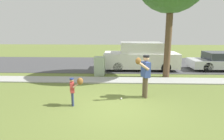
{
  "coord_description": "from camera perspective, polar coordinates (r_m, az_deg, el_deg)",
  "views": [
    {
      "loc": [
        0.12,
        -6.46,
        2.81
      ],
      "look_at": [
        -0.2,
        1.78,
        1.0
      ],
      "focal_mm": 30.37,
      "sensor_mm": 36.0,
      "label": 1
    }
  ],
  "objects": [
    {
      "name": "person_adult",
      "position": [
        7.78,
        9.89,
        -0.53
      ],
      "size": [
        0.66,
        0.8,
        1.76
      ],
      "rotation": [
        0.0,
        0.0,
        -2.8
      ],
      "color": "brown",
      "rests_on": "ground"
    },
    {
      "name": "baseball",
      "position": [
        7.75,
        2.81,
        -8.61
      ],
      "size": [
        0.07,
        0.07,
        0.07
      ],
      "primitive_type": "sphere",
      "color": "white",
      "rests_on": "ground"
    },
    {
      "name": "road_surface",
      "position": [
        15.32,
        1.72,
        1.84
      ],
      "size": [
        36.0,
        6.8,
        0.02
      ],
      "primitive_type": "cube",
      "color": "#424244",
      "rests_on": "ground"
    },
    {
      "name": "parked_sedan_silver",
      "position": [
        15.08,
        30.7,
        2.29
      ],
      "size": [
        4.6,
        1.8,
        1.23
      ],
      "rotation": [
        0.0,
        0.0,
        3.14
      ],
      "color": "silver",
      "rests_on": "road_surface"
    },
    {
      "name": "sidewalk_strip",
      "position": [
        10.44,
        1.47,
        -3.07
      ],
      "size": [
        36.0,
        1.2,
        0.06
      ],
      "primitive_type": "cube",
      "color": "#A3A39E",
      "rests_on": "ground"
    },
    {
      "name": "person_child",
      "position": [
        7.06,
        -11.34,
        -5.17
      ],
      "size": [
        0.55,
        0.36,
        1.09
      ],
      "rotation": [
        0.0,
        0.0,
        0.34
      ],
      "color": "navy",
      "rests_on": "ground"
    },
    {
      "name": "parked_van_white",
      "position": [
        13.23,
        8.61,
        3.95
      ],
      "size": [
        5.0,
        1.95,
        1.88
      ],
      "rotation": [
        0.0,
        0.0,
        3.14
      ],
      "color": "silver",
      "rests_on": "road_surface"
    },
    {
      "name": "utility_cabinet",
      "position": [
        11.54,
        -3.77,
        1.17
      ],
      "size": [
        0.62,
        0.58,
        1.14
      ],
      "primitive_type": "cube",
      "color": "#9EB293",
      "rests_on": "ground"
    },
    {
      "name": "ground_plane",
      "position": [
        10.35,
        1.47,
        -3.38
      ],
      "size": [
        48.0,
        48.0,
        0.0
      ],
      "primitive_type": "plane",
      "color": "olive"
    }
  ]
}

